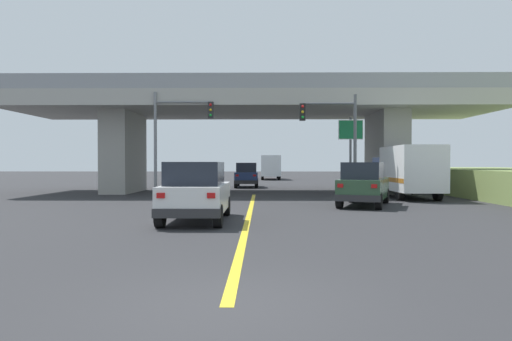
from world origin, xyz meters
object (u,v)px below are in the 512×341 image
Objects in this scene: suv_crossing at (364,184)px; semi_truck_distant at (271,167)px; sedan_oncoming at (247,175)px; traffic_signal_nearside at (337,131)px; highway_sign at (351,138)px; box_truck at (407,171)px; traffic_signal_farside at (174,129)px; suv_lead at (196,192)px.

suv_crossing is 35.29m from semi_truck_distant.
semi_truck_distant is at bearing 82.83° from sedan_oncoming.
traffic_signal_nearside reaches higher than suv_crossing.
sedan_oncoming is 0.94× the size of highway_sign.
semi_truck_distant is at bearing 95.84° from traffic_signal_nearside.
traffic_signal_nearside reaches higher than highway_sign.
traffic_signal_farside is (-13.43, 0.37, 2.40)m from box_truck.
traffic_signal_farside is at bearing 174.68° from traffic_signal_nearside.
suv_crossing is 17.65m from sedan_oncoming.
box_truck reaches higher than suv_lead.
suv_crossing is 0.72× the size of box_truck.
suv_lead is 41.02m from semi_truck_distant.
suv_lead is 11.95m from traffic_signal_farside.
box_truck is 30.89m from semi_truck_distant.
semi_truck_distant is at bearing 115.78° from suv_crossing.
traffic_signal_farside is at bearing -109.07° from sedan_oncoming.
box_truck is at bearing -26.22° from highway_sign.
box_truck is at bearing -76.44° from semi_truck_distant.
traffic_signal_farside reaches higher than box_truck.
highway_sign is at bearing -56.72° from sedan_oncoming.
highway_sign is at bearing 5.93° from traffic_signal_farside.
suv_lead is 22.41m from sedan_oncoming.
suv_lead is 1.00× the size of sedan_oncoming.
highway_sign reaches higher than suv_lead.
suv_crossing is 0.70× the size of semi_truck_distant.
sedan_oncoming is (-5.97, 16.60, -0.00)m from suv_crossing.
box_truck is at bearing 45.80° from suv_lead.
sedan_oncoming is 12.30m from highway_sign.
suv_crossing is 11.61m from traffic_signal_farside.
suv_crossing is 0.81× the size of traffic_signal_farside.
box_truck is 4.71m from traffic_signal_nearside.
suv_crossing is 6.24m from box_truck.
traffic_signal_farside is 30.39m from semi_truck_distant.
traffic_signal_nearside is 1.23× the size of highway_sign.
traffic_signal_nearside is at bearing -120.75° from highway_sign.
sedan_oncoming is 18.65m from semi_truck_distant.
traffic_signal_farside is (-2.87, 11.22, 2.94)m from suv_lead.
semi_truck_distant reaches higher than suv_lead.
suv_lead is 0.77× the size of traffic_signal_nearside.
box_truck is at bearing 74.51° from suv_crossing.
sedan_oncoming is at bearing 129.64° from suv_crossing.
suv_lead is 0.91× the size of suv_crossing.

